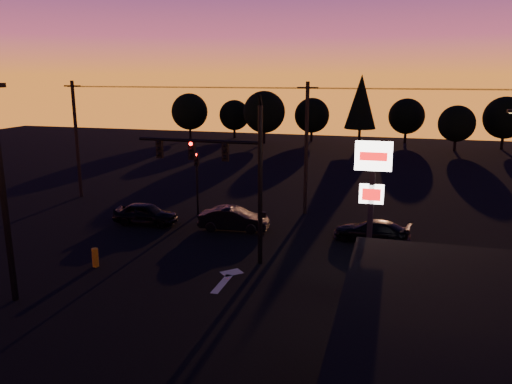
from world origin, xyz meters
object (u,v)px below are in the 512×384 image
parking_lot_light (1,180)px  suv_parked (492,332)px  car_left (146,214)px  car_right (372,231)px  traffic_signal_mast (229,167)px  secondary_signal (197,174)px  bollard (95,258)px  pylon_sign (372,187)px  car_mid (234,219)px

parking_lot_light → suv_parked: parking_lot_light is taller
car_left → car_right: (14.22, 0.44, -0.07)m
traffic_signal_mast → suv_parked: bearing=-26.2°
traffic_signal_mast → secondary_signal: traffic_signal_mast is taller
secondary_signal → car_right: (11.80, -2.45, -2.23)m
bollard → car_left: bearing=98.2°
pylon_sign → traffic_signal_mast: bearing=160.6°
bollard → car_mid: bearing=58.0°
secondary_signal → bollard: bearing=-97.6°
traffic_signal_mast → suv_parked: size_ratio=1.86×
traffic_signal_mast → bollard: traffic_signal_mast is taller
suv_parked → pylon_sign: bearing=151.2°
bollard → car_left: car_left is taller
car_left → car_right: car_left is taller
pylon_sign → car_mid: (-8.56, 7.48, -4.20)m
car_left → suv_parked: size_ratio=0.89×
car_left → bollard: bearing=-174.6°
bollard → car_right: bearing=30.5°
secondary_signal → car_right: size_ratio=0.99×
secondary_signal → suv_parked: bearing=-38.6°
car_left → suv_parked: car_left is taller
parking_lot_light → bollard: size_ratio=9.54×
parking_lot_light → car_left: size_ratio=2.21×
pylon_sign → suv_parked: (4.50, -3.21, -4.27)m
secondary_signal → car_left: bearing=-129.9°
secondary_signal → bollard: size_ratio=4.54×
car_left → car_right: size_ratio=0.94×
parking_lot_light → car_left: 12.46m
traffic_signal_mast → pylon_sign: bearing=-19.4°
suv_parked → traffic_signal_mast: bearing=160.5°
traffic_signal_mast → car_mid: bearing=106.4°
secondary_signal → car_right: bearing=-11.7°
car_mid → pylon_sign: bearing=-136.1°
car_right → bollard: bearing=-50.0°
car_right → secondary_signal: bearing=-92.2°
bollard → car_left: (-1.05, 7.31, 0.23)m
traffic_signal_mast → pylon_sign: traffic_signal_mast is taller
bollard → car_left: size_ratio=0.23×
traffic_signal_mast → car_right: (6.90, 5.05, -4.30)m
secondary_signal → parking_lot_light: 14.90m
secondary_signal → car_mid: bearing=-36.1°
parking_lot_light → car_right: size_ratio=2.09×
pylon_sign → car_mid: size_ratio=1.58×
car_mid → car_right: bearing=-94.5°
parking_lot_light → car_mid: size_ratio=2.12×
car_mid → bollard: bearing=143.1°
bollard → car_right: (13.16, 7.75, 0.16)m
parking_lot_light → pylon_sign: (14.50, 4.50, -0.36)m
traffic_signal_mast → car_right: 9.57m
parking_lot_light → suv_parked: (19.00, 1.29, -4.63)m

